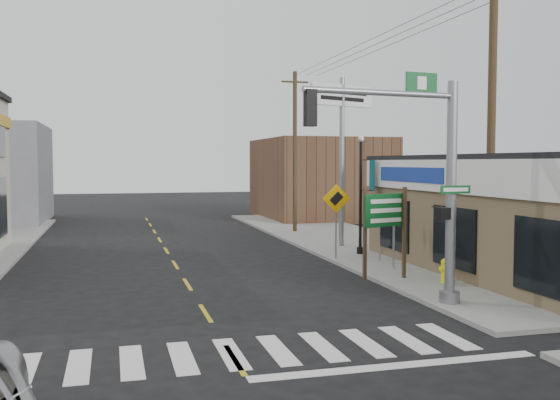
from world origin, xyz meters
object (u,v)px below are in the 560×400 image
object	(u,v)px
traffic_signal_pole	(427,168)
guide_sign	(385,220)
dance_center_sign	(342,121)
lamp_post	(362,185)
utility_pole_near	(491,123)
utility_pole_far	(295,150)
fire_hydrant	(445,270)

from	to	relation	value
traffic_signal_pole	guide_sign	bearing A→B (deg)	75.64
guide_sign	dance_center_sign	size ratio (longest dim) A/B	0.39
lamp_post	utility_pole_near	distance (m)	7.87
traffic_signal_pole	utility_pole_far	bearing A→B (deg)	77.94
fire_hydrant	lamp_post	bearing A→B (deg)	90.97
traffic_signal_pole	dance_center_sign	distance (m)	12.05
lamp_post	utility_pole_far	distance (m)	9.12
guide_sign	utility_pole_near	world-z (taller)	utility_pole_near
guide_sign	lamp_post	world-z (taller)	lamp_post
traffic_signal_pole	lamp_post	world-z (taller)	traffic_signal_pole
traffic_signal_pole	utility_pole_far	distance (m)	18.19
traffic_signal_pole	fire_hydrant	xyz separation A→B (m)	(2.06, 2.57, -3.26)
fire_hydrant	guide_sign	bearing A→B (deg)	145.96
dance_center_sign	utility_pole_near	xyz separation A→B (m)	(1.00, -10.08, -0.68)
utility_pole_near	utility_pole_far	distance (m)	16.52
dance_center_sign	utility_pole_near	world-z (taller)	utility_pole_near
guide_sign	utility_pole_far	bearing A→B (deg)	69.53
lamp_post	utility_pole_far	xyz separation A→B (m)	(-0.26, 8.97, 1.65)
traffic_signal_pole	lamp_post	size ratio (longest dim) A/B	1.25
fire_hydrant	utility_pole_far	bearing A→B (deg)	91.38
utility_pole_far	utility_pole_near	bearing A→B (deg)	-86.90
traffic_signal_pole	fire_hydrant	size ratio (longest dim) A/B	8.02
traffic_signal_pole	guide_sign	world-z (taller)	traffic_signal_pole
guide_sign	utility_pole_near	size ratio (longest dim) A/B	0.31
guide_sign	lamp_post	size ratio (longest dim) A/B	0.61
guide_sign	lamp_post	xyz separation A→B (m)	(1.46, 5.49, 0.92)
traffic_signal_pole	utility_pole_near	bearing A→B (deg)	21.59
guide_sign	dance_center_sign	xyz separation A→B (m)	(1.54, 8.08, 3.75)
fire_hydrant	utility_pole_far	xyz separation A→B (m)	(-0.37, 15.52, 4.10)
fire_hydrant	dance_center_sign	world-z (taller)	dance_center_sign
guide_sign	lamp_post	bearing A→B (deg)	59.36
lamp_post	dance_center_sign	distance (m)	3.83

